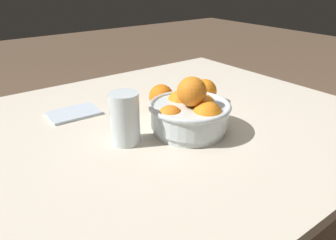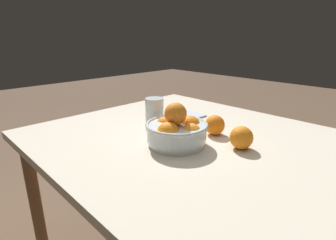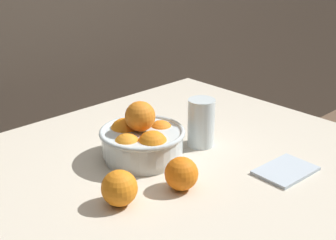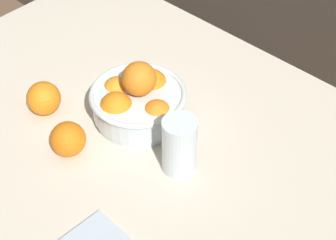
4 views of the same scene
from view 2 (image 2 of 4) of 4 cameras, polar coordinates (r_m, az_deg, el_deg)
name	(u,v)px [view 2 (image 2 of 4)]	position (r m, az deg, el deg)	size (l,w,h in m)	color
dining_table	(193,158)	(1.03, 5.37, -8.16)	(1.17, 1.00, 0.78)	beige
fruit_bowl	(177,131)	(0.91, 1.96, -2.30)	(0.22, 0.22, 0.15)	silver
juice_glass	(155,116)	(1.06, -2.95, 0.92)	(0.07, 0.07, 0.13)	#F4A314
orange_loose_near_bowl	(215,125)	(1.03, 10.14, -1.08)	(0.08, 0.08, 0.08)	orange
orange_loose_front	(241,138)	(0.92, 15.67, -3.70)	(0.08, 0.08, 0.08)	orange
napkin	(188,114)	(1.27, 4.40, 1.20)	(0.15, 0.10, 0.01)	silver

